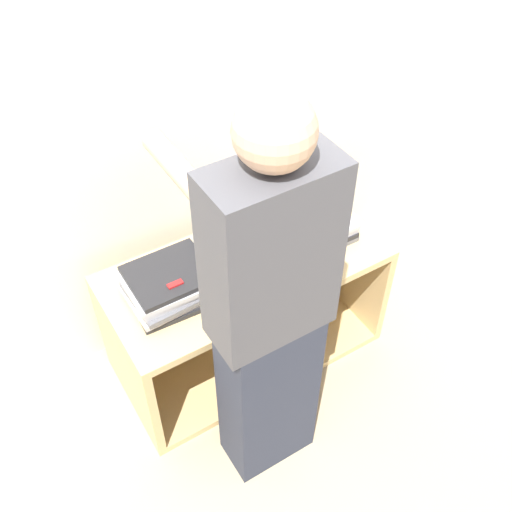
% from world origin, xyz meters
% --- Properties ---
extents(ground_plane, '(12.00, 12.00, 0.00)m').
position_xyz_m(ground_plane, '(0.00, 0.00, 0.00)').
color(ground_plane, tan).
extents(wall_back, '(8.00, 0.05, 2.40)m').
position_xyz_m(wall_back, '(0.00, 0.67, 1.20)').
color(wall_back, silver).
rests_on(wall_back, ground_plane).
extents(cart, '(1.19, 0.57, 0.59)m').
position_xyz_m(cart, '(0.00, 0.34, 0.29)').
color(cart, tan).
rests_on(cart, ground_plane).
extents(laptop_open, '(0.31, 0.30, 0.28)m').
position_xyz_m(laptop_open, '(0.00, 0.33, 0.64)').
color(laptop_open, '#B7B7BC').
rests_on(laptop_open, cart).
extents(laptop_stack_left, '(0.33, 0.28, 0.13)m').
position_xyz_m(laptop_stack_left, '(-0.34, 0.28, 0.65)').
color(laptop_stack_left, '#232326').
rests_on(laptop_stack_left, cart).
extents(laptop_stack_right, '(0.32, 0.27, 0.09)m').
position_xyz_m(laptop_stack_right, '(0.34, 0.28, 0.63)').
color(laptop_stack_right, slate).
rests_on(laptop_stack_right, cart).
extents(person, '(0.40, 0.53, 1.66)m').
position_xyz_m(person, '(-0.18, -0.18, 0.84)').
color(person, '#2D3342').
rests_on(person, ground_plane).
extents(inventory_tag, '(0.06, 0.02, 0.01)m').
position_xyz_m(inventory_tag, '(-0.34, 0.22, 0.72)').
color(inventory_tag, red).
rests_on(inventory_tag, laptop_stack_left).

